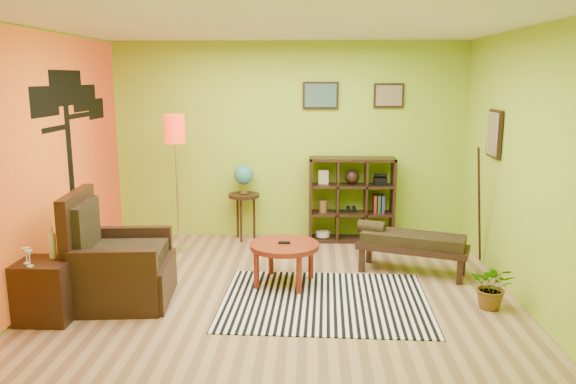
{
  "coord_description": "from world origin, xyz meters",
  "views": [
    {
      "loc": [
        0.32,
        -5.76,
        2.3
      ],
      "look_at": [
        0.07,
        0.33,
        1.05
      ],
      "focal_mm": 35.0,
      "sensor_mm": 36.0,
      "label": 1
    }
  ],
  "objects_px": {
    "side_cabinet": "(46,290)",
    "cube_shelf": "(352,200)",
    "bench": "(410,242)",
    "floor_lamp": "(175,141)",
    "coffee_table": "(284,249)",
    "globe_table": "(244,183)",
    "potted_plant": "(493,291)",
    "armchair": "(116,268)"
  },
  "relations": [
    {
      "from": "globe_table",
      "to": "bench",
      "type": "height_order",
      "value": "globe_table"
    },
    {
      "from": "cube_shelf",
      "to": "bench",
      "type": "distance_m",
      "value": 1.47
    },
    {
      "from": "cube_shelf",
      "to": "potted_plant",
      "type": "relative_size",
      "value": 2.54
    },
    {
      "from": "globe_table",
      "to": "bench",
      "type": "xyz_separation_m",
      "value": [
        2.13,
        -1.32,
        -0.44
      ]
    },
    {
      "from": "globe_table",
      "to": "side_cabinet",
      "type": "bearing_deg",
      "value": -119.14
    },
    {
      "from": "floor_lamp",
      "to": "potted_plant",
      "type": "distance_m",
      "value": 4.22
    },
    {
      "from": "armchair",
      "to": "floor_lamp",
      "type": "distance_m",
      "value": 2.07
    },
    {
      "from": "side_cabinet",
      "to": "globe_table",
      "type": "distance_m",
      "value": 3.27
    },
    {
      "from": "side_cabinet",
      "to": "bench",
      "type": "relative_size",
      "value": 0.67
    },
    {
      "from": "floor_lamp",
      "to": "potted_plant",
      "type": "relative_size",
      "value": 3.88
    },
    {
      "from": "cube_shelf",
      "to": "potted_plant",
      "type": "bearing_deg",
      "value": -62.09
    },
    {
      "from": "coffee_table",
      "to": "floor_lamp",
      "type": "relative_size",
      "value": 0.42
    },
    {
      "from": "coffee_table",
      "to": "armchair",
      "type": "xyz_separation_m",
      "value": [
        -1.72,
        -0.56,
        -0.06
      ]
    },
    {
      "from": "armchair",
      "to": "bench",
      "type": "distance_m",
      "value": 3.35
    },
    {
      "from": "armchair",
      "to": "globe_table",
      "type": "xyz_separation_m",
      "value": [
        1.06,
        2.32,
        0.47
      ]
    },
    {
      "from": "coffee_table",
      "to": "cube_shelf",
      "type": "bearing_deg",
      "value": 63.48
    },
    {
      "from": "armchair",
      "to": "cube_shelf",
      "type": "bearing_deg",
      "value": 41.74
    },
    {
      "from": "globe_table",
      "to": "bench",
      "type": "bearing_deg",
      "value": -31.78
    },
    {
      "from": "coffee_table",
      "to": "armchair",
      "type": "height_order",
      "value": "armchair"
    },
    {
      "from": "floor_lamp",
      "to": "potted_plant",
      "type": "xyz_separation_m",
      "value": [
        3.61,
        -1.76,
        -1.3
      ]
    },
    {
      "from": "armchair",
      "to": "globe_table",
      "type": "distance_m",
      "value": 2.59
    },
    {
      "from": "coffee_table",
      "to": "cube_shelf",
      "type": "xyz_separation_m",
      "value": [
        0.88,
        1.77,
        0.19
      ]
    },
    {
      "from": "side_cabinet",
      "to": "cube_shelf",
      "type": "bearing_deg",
      "value": 42.17
    },
    {
      "from": "coffee_table",
      "to": "side_cabinet",
      "type": "bearing_deg",
      "value": -154.73
    },
    {
      "from": "coffee_table",
      "to": "cube_shelf",
      "type": "distance_m",
      "value": 1.98
    },
    {
      "from": "armchair",
      "to": "bench",
      "type": "xyz_separation_m",
      "value": [
        3.2,
        1.0,
        0.03
      ]
    },
    {
      "from": "floor_lamp",
      "to": "bench",
      "type": "distance_m",
      "value": 3.22
    },
    {
      "from": "side_cabinet",
      "to": "potted_plant",
      "type": "bearing_deg",
      "value": 5.96
    },
    {
      "from": "cube_shelf",
      "to": "bench",
      "type": "relative_size",
      "value": 0.88
    },
    {
      "from": "cube_shelf",
      "to": "bench",
      "type": "bearing_deg",
      "value": -65.98
    },
    {
      "from": "coffee_table",
      "to": "globe_table",
      "type": "distance_m",
      "value": 1.93
    },
    {
      "from": "side_cabinet",
      "to": "cube_shelf",
      "type": "xyz_separation_m",
      "value": [
        3.11,
        2.82,
        0.3
      ]
    },
    {
      "from": "side_cabinet",
      "to": "globe_table",
      "type": "relative_size",
      "value": 0.84
    },
    {
      "from": "cube_shelf",
      "to": "globe_table",
      "type": "bearing_deg",
      "value": -179.87
    },
    {
      "from": "armchair",
      "to": "floor_lamp",
      "type": "bearing_deg",
      "value": 81.66
    },
    {
      "from": "coffee_table",
      "to": "side_cabinet",
      "type": "relative_size",
      "value": 0.86
    },
    {
      "from": "potted_plant",
      "to": "globe_table",
      "type": "bearing_deg",
      "value": 139.81
    },
    {
      "from": "coffee_table",
      "to": "potted_plant",
      "type": "height_order",
      "value": "coffee_table"
    },
    {
      "from": "side_cabinet",
      "to": "potted_plant",
      "type": "distance_m",
      "value": 4.39
    },
    {
      "from": "armchair",
      "to": "globe_table",
      "type": "relative_size",
      "value": 1.07
    },
    {
      "from": "floor_lamp",
      "to": "bench",
      "type": "bearing_deg",
      "value": -13.69
    },
    {
      "from": "coffee_table",
      "to": "potted_plant",
      "type": "bearing_deg",
      "value": -15.64
    }
  ]
}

